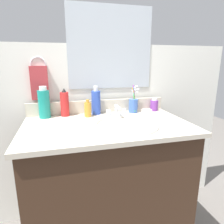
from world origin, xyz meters
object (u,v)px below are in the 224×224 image
object	(u,v)px
faucet	(116,112)
soap_bar	(147,111)
bottle_shampoo_blue	(96,102)
hand_towel	(39,83)
bottle_spray_red	(65,103)
cup_blue_plastic	(133,104)
bottle_mouthwash_teal	(44,103)
bottle_cream_purple	(154,105)
bottle_oil_amber	(88,109)

from	to	relation	value
faucet	soap_bar	bearing A→B (deg)	11.51
bottle_shampoo_blue	hand_towel	bearing A→B (deg)	170.41
bottle_spray_red	cup_blue_plastic	distance (m)	0.48
faucet	bottle_spray_red	world-z (taller)	bottle_spray_red
bottle_spray_red	bottle_mouthwash_teal	bearing A→B (deg)	-176.07
bottle_spray_red	soap_bar	world-z (taller)	bottle_spray_red
bottle_spray_red	soap_bar	bearing A→B (deg)	-5.12
bottle_spray_red	bottle_shampoo_blue	distance (m)	0.21
bottle_cream_purple	bottle_oil_amber	world-z (taller)	bottle_oil_amber
bottle_mouthwash_teal	bottle_oil_amber	xyz separation A→B (m)	(0.28, -0.05, -0.05)
faucet	bottle_shampoo_blue	xyz separation A→B (m)	(-0.12, 0.10, 0.06)
faucet	bottle_oil_amber	distance (m)	0.19
hand_towel	faucet	bearing A→B (deg)	-18.19
hand_towel	bottle_shampoo_blue	distance (m)	0.39
bottle_spray_red	bottle_oil_amber	world-z (taller)	bottle_spray_red
bottle_cream_purple	cup_blue_plastic	world-z (taller)	cup_blue_plastic
bottle_oil_amber	cup_blue_plastic	distance (m)	0.34
faucet	bottle_shampoo_blue	world-z (taller)	bottle_shampoo_blue
bottle_cream_purple	bottle_oil_amber	xyz separation A→B (m)	(-0.50, -0.04, 0.01)
bottle_cream_purple	soap_bar	xyz separation A→B (m)	(-0.08, -0.04, -0.03)
soap_bar	bottle_spray_red	bearing A→B (deg)	174.88
faucet	bottle_shampoo_blue	distance (m)	0.17
cup_blue_plastic	hand_towel	bearing A→B (deg)	172.63
faucet	bottle_shampoo_blue	bearing A→B (deg)	140.92
soap_bar	hand_towel	bearing A→B (deg)	171.30
hand_towel	cup_blue_plastic	world-z (taller)	hand_towel
soap_bar	faucet	bearing A→B (deg)	-168.49
bottle_shampoo_blue	bottle_oil_amber	world-z (taller)	bottle_shampoo_blue
bottle_oil_amber	soap_bar	distance (m)	0.43
faucet	hand_towel	bearing A→B (deg)	161.81
faucet	bottle_spray_red	bearing A→B (deg)	163.26
bottle_shampoo_blue	soap_bar	bearing A→B (deg)	-7.79
bottle_cream_purple	soap_bar	size ratio (longest dim) A/B	1.43
bottle_shampoo_blue	bottle_spray_red	bearing A→B (deg)	179.47
soap_bar	bottle_oil_amber	bearing A→B (deg)	-179.43
bottle_spray_red	bottle_cream_purple	xyz separation A→B (m)	(0.65, -0.01, -0.04)
bottle_oil_amber	faucet	bearing A→B (deg)	-13.46
bottle_spray_red	bottle_cream_purple	size ratio (longest dim) A/B	2.05
bottle_mouthwash_teal	cup_blue_plastic	xyz separation A→B (m)	(0.61, -0.01, -0.04)
bottle_spray_red	bottle_cream_purple	bearing A→B (deg)	-1.22
faucet	bottle_mouthwash_teal	size ratio (longest dim) A/B	0.78
bottle_oil_amber	cup_blue_plastic	size ratio (longest dim) A/B	0.58
faucet	bottle_spray_red	distance (m)	0.35
bottle_spray_red	soap_bar	xyz separation A→B (m)	(0.57, -0.05, -0.07)
bottle_cream_purple	cup_blue_plastic	bearing A→B (deg)	-177.09
bottle_cream_purple	cup_blue_plastic	distance (m)	0.17
bottle_mouthwash_teal	bottle_shampoo_blue	size ratio (longest dim) A/B	1.04
bottle_shampoo_blue	cup_blue_plastic	distance (m)	0.27
bottle_cream_purple	bottle_shampoo_blue	size ratio (longest dim) A/B	0.46
hand_towel	bottle_oil_amber	distance (m)	0.36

